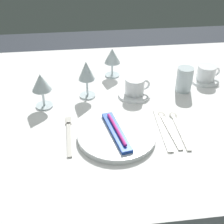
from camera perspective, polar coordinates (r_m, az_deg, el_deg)
ground_plane at (r=1.66m, az=-0.15°, el=-20.10°), size 6.00×6.00×0.00m
dining_table at (r=1.19m, az=-0.20°, el=-1.34°), size 1.80×1.11×0.74m
dinner_plate at (r=0.96m, az=0.87°, el=-4.58°), size 0.26×0.26×0.02m
toothbrush_package at (r=0.95m, az=0.88°, el=-3.80°), size 0.08×0.21×0.02m
fork_outer at (r=0.98m, az=-8.45°, el=-4.24°), size 0.02×0.21×0.00m
dinner_knife at (r=1.00m, az=9.88°, el=-3.55°), size 0.02×0.23×0.00m
spoon_soup at (r=1.03m, az=10.69°, el=-2.47°), size 0.03×0.22×0.01m
spoon_dessert at (r=1.04m, az=12.76°, el=-2.57°), size 0.03×0.21×0.01m
saucer_left at (r=1.35m, az=17.70°, el=5.93°), size 0.12×0.12×0.01m
coffee_cup_left at (r=1.33m, az=18.04°, el=7.30°), size 0.10×0.08×0.06m
saucer_right at (r=1.18m, az=4.39°, el=3.47°), size 0.13×0.13×0.01m
coffee_cup_right at (r=1.16m, az=4.56°, el=5.08°), size 0.10×0.08×0.07m
wine_glass_centre at (r=1.13m, az=-5.03°, el=7.69°), size 0.06×0.06×0.15m
wine_glass_left at (r=1.10m, az=-13.69°, el=5.41°), size 0.07×0.07×0.14m
wine_glass_right at (r=1.29m, az=0.05°, el=10.66°), size 0.07×0.07×0.13m
drink_tumbler at (r=1.23m, az=13.95°, el=5.95°), size 0.07×0.07×0.10m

